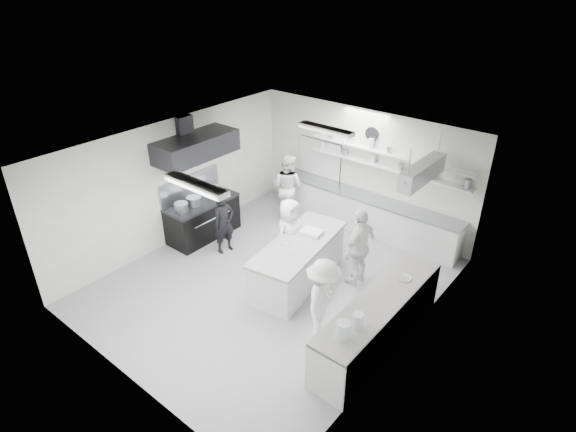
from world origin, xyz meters
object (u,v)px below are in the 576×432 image
Objects in this scene: stove at (203,220)px; prep_island at (299,263)px; back_counter at (364,213)px; cook_stove at (224,223)px; cook_back at (287,187)px; right_counter at (378,322)px.

prep_island reaches higher than stove.
back_counter is at bearing 43.99° from stove.
cook_back reaches higher than cook_stove.
prep_island is (0.10, -2.81, -0.00)m from back_counter.
cook_back is (1.01, 2.06, 0.44)m from stove.
cook_back is (-4.24, 2.66, 0.42)m from right_counter.
right_counter is (2.35, -3.40, 0.01)m from back_counter.
stove is at bearing 171.30° from prep_island.
right_counter is at bearing -85.88° from cook_stove.
stove is 1.22× the size of cook_stove.
cook_stove reaches higher than prep_island.
stove is at bearing -136.01° from back_counter.
cook_stove reaches higher than back_counter.
stove is 0.55× the size of right_counter.
back_counter is 3.56m from cook_stove.
right_counter is 2.33m from prep_island.
prep_island is at bearing 124.60° from cook_back.
back_counter is 2.01× the size of prep_island.
right_counter is 2.23× the size of cook_stove.
stove is 0.72× the size of prep_island.
cook_stove is (-1.98, -2.95, 0.28)m from back_counter.
right_counter reaches higher than prep_island.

